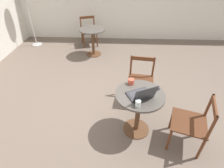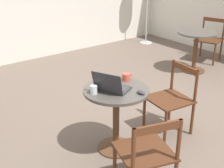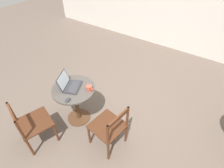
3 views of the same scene
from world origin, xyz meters
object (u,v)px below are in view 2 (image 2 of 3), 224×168
(cafe_table_near, at_px, (116,105))
(chair_near_front, at_px, (147,154))
(mug, at_px, (126,77))
(cafe_table_mid, at_px, (196,42))
(chair_near_right, at_px, (172,99))
(laptop, at_px, (112,87))
(drinking_glass, at_px, (94,90))
(chair_mid_right, at_px, (209,39))
(mouse, at_px, (141,92))

(cafe_table_near, xyz_separation_m, chair_near_front, (-0.22, -0.72, -0.12))
(cafe_table_near, bearing_deg, mug, 26.47)
(cafe_table_mid, relative_size, mug, 5.87)
(chair_near_front, distance_m, mug, 1.01)
(mug, bearing_deg, chair_near_right, -21.94)
(laptop, relative_size, mug, 3.30)
(mug, bearing_deg, drinking_glass, -172.29)
(cafe_table_near, relative_size, chair_mid_right, 0.89)
(cafe_table_mid, bearing_deg, chair_near_right, -148.68)
(cafe_table_mid, height_order, mug, mug)
(cafe_table_mid, bearing_deg, mug, -159.05)
(chair_mid_right, xyz_separation_m, mug, (-3.12, -1.15, 0.35))
(cafe_table_mid, height_order, laptop, laptop)
(drinking_glass, bearing_deg, mouse, -38.26)
(mouse, relative_size, drinking_glass, 1.13)
(chair_mid_right, height_order, drinking_glass, chair_mid_right)
(cafe_table_mid, distance_m, drinking_glass, 3.06)
(chair_near_right, xyz_separation_m, laptop, (-0.84, 0.09, 0.35))
(chair_mid_right, height_order, mug, chair_mid_right)
(chair_near_front, bearing_deg, mouse, 53.61)
(cafe_table_near, distance_m, drinking_glass, 0.34)
(mug, bearing_deg, cafe_table_mid, 20.95)
(chair_near_front, relative_size, mug, 6.59)
(mug, bearing_deg, cafe_table_near, -153.53)
(cafe_table_mid, distance_m, chair_near_right, 2.19)
(cafe_table_near, height_order, laptop, laptop)
(cafe_table_mid, xyz_separation_m, mug, (-2.41, -0.92, 0.23))
(mug, relative_size, drinking_glass, 1.41)
(cafe_table_mid, height_order, chair_near_front, chair_near_front)
(laptop, distance_m, mouse, 0.30)
(cafe_table_near, height_order, mug, mug)
(mug, distance_m, drinking_glass, 0.48)
(drinking_glass, bearing_deg, chair_near_right, -8.46)
(cafe_table_near, distance_m, chair_mid_right, 3.59)
(drinking_glass, bearing_deg, cafe_table_near, -11.86)
(cafe_table_mid, xyz_separation_m, laptop, (-2.71, -1.04, 0.24))
(cafe_table_mid, bearing_deg, mouse, -153.05)
(chair_near_right, bearing_deg, drinking_glass, 171.54)
(cafe_table_near, bearing_deg, laptop, -175.71)
(chair_near_right, bearing_deg, cafe_table_near, 172.64)
(cafe_table_near, relative_size, laptop, 1.78)
(chair_mid_right, xyz_separation_m, laptop, (-3.42, -1.27, 0.35))
(cafe_table_mid, xyz_separation_m, chair_near_right, (-1.87, -1.14, -0.12))
(cafe_table_near, bearing_deg, cafe_table_mid, 21.46)
(laptop, relative_size, drinking_glass, 4.66)
(chair_mid_right, xyz_separation_m, drinking_glass, (-3.60, -1.21, 0.35))
(cafe_table_mid, height_order, drinking_glass, drinking_glass)
(cafe_table_near, height_order, drinking_glass, drinking_glass)
(chair_near_front, distance_m, drinking_glass, 0.84)
(chair_near_front, xyz_separation_m, chair_mid_right, (3.58, 1.98, 0.00))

